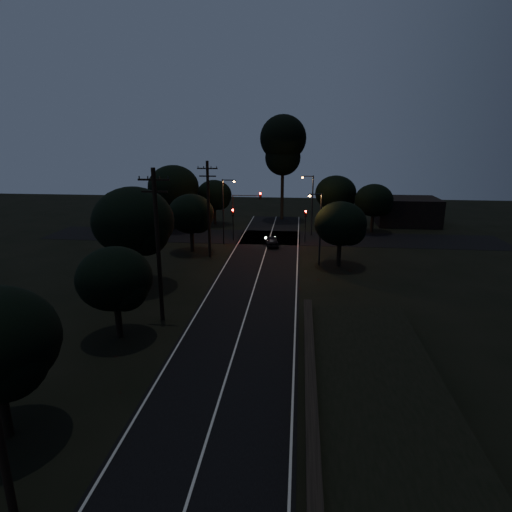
{
  "coord_description": "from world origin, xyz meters",
  "views": [
    {
      "loc": [
        3.83,
        -13.19,
        13.08
      ],
      "look_at": [
        0.0,
        24.0,
        2.5
      ],
      "focal_mm": 30.0,
      "sensor_mm": 36.0,
      "label": 1
    }
  ],
  "objects_px": {
    "signal_left": "(233,219)",
    "signal_mast": "(246,207)",
    "streetlight_b": "(311,201)",
    "signal_right": "(305,220)",
    "car": "(272,241)",
    "utility_pole_far": "(209,208)",
    "tall_pine": "(283,145)",
    "utility_pole_mid": "(158,244)",
    "streetlight_c": "(319,224)",
    "streetlight_a": "(225,207)"
  },
  "relations": [
    {
      "from": "utility_pole_mid",
      "to": "signal_left",
      "type": "bearing_deg",
      "value": 86.79
    },
    {
      "from": "signal_right",
      "to": "streetlight_a",
      "type": "bearing_deg",
      "value": -168.66
    },
    {
      "from": "utility_pole_mid",
      "to": "utility_pole_far",
      "type": "distance_m",
      "value": 17.0
    },
    {
      "from": "streetlight_b",
      "to": "utility_pole_mid",
      "type": "bearing_deg",
      "value": -111.3
    },
    {
      "from": "signal_mast",
      "to": "streetlight_a",
      "type": "relative_size",
      "value": 0.78
    },
    {
      "from": "signal_left",
      "to": "streetlight_c",
      "type": "relative_size",
      "value": 0.55
    },
    {
      "from": "signal_left",
      "to": "streetlight_b",
      "type": "xyz_separation_m",
      "value": [
        9.91,
        4.01,
        1.8
      ]
    },
    {
      "from": "signal_right",
      "to": "car",
      "type": "height_order",
      "value": "signal_right"
    },
    {
      "from": "signal_mast",
      "to": "streetlight_a",
      "type": "bearing_deg",
      "value": -140.23
    },
    {
      "from": "streetlight_a",
      "to": "car",
      "type": "relative_size",
      "value": 2.18
    },
    {
      "from": "signal_right",
      "to": "signal_mast",
      "type": "height_order",
      "value": "signal_mast"
    },
    {
      "from": "signal_left",
      "to": "utility_pole_far",
      "type": "bearing_deg",
      "value": -99.94
    },
    {
      "from": "tall_pine",
      "to": "streetlight_c",
      "type": "xyz_separation_m",
      "value": [
        4.83,
        -25.0,
        -7.34
      ]
    },
    {
      "from": "streetlight_a",
      "to": "streetlight_b",
      "type": "distance_m",
      "value": 12.19
    },
    {
      "from": "utility_pole_mid",
      "to": "signal_left",
      "type": "height_order",
      "value": "utility_pole_mid"
    },
    {
      "from": "utility_pole_far",
      "to": "signal_mast",
      "type": "relative_size",
      "value": 1.68
    },
    {
      "from": "signal_mast",
      "to": "streetlight_b",
      "type": "xyz_separation_m",
      "value": [
        8.22,
        4.01,
        0.3
      ]
    },
    {
      "from": "streetlight_b",
      "to": "streetlight_c",
      "type": "xyz_separation_m",
      "value": [
        0.52,
        -14.0,
        -0.29
      ]
    },
    {
      "from": "utility_pole_far",
      "to": "streetlight_c",
      "type": "distance_m",
      "value": 12.05
    },
    {
      "from": "tall_pine",
      "to": "car",
      "type": "distance_m",
      "value": 20.71
    },
    {
      "from": "streetlight_c",
      "to": "signal_left",
      "type": "bearing_deg",
      "value": 136.24
    },
    {
      "from": "utility_pole_mid",
      "to": "signal_right",
      "type": "bearing_deg",
      "value": 67.01
    },
    {
      "from": "signal_mast",
      "to": "streetlight_b",
      "type": "distance_m",
      "value": 9.15
    },
    {
      "from": "streetlight_a",
      "to": "streetlight_c",
      "type": "bearing_deg",
      "value": -35.69
    },
    {
      "from": "signal_left",
      "to": "tall_pine",
      "type": "bearing_deg",
      "value": 69.54
    },
    {
      "from": "signal_left",
      "to": "signal_right",
      "type": "height_order",
      "value": "same"
    },
    {
      "from": "signal_right",
      "to": "signal_mast",
      "type": "distance_m",
      "value": 7.66
    },
    {
      "from": "tall_pine",
      "to": "car",
      "type": "height_order",
      "value": "tall_pine"
    },
    {
      "from": "streetlight_a",
      "to": "streetlight_c",
      "type": "distance_m",
      "value": 13.72
    },
    {
      "from": "streetlight_b",
      "to": "car",
      "type": "bearing_deg",
      "value": -126.1
    },
    {
      "from": "utility_pole_mid",
      "to": "signal_right",
      "type": "xyz_separation_m",
      "value": [
        10.6,
        24.99,
        -2.9
      ]
    },
    {
      "from": "utility_pole_far",
      "to": "streetlight_b",
      "type": "distance_m",
      "value": 16.51
    },
    {
      "from": "utility_pole_far",
      "to": "signal_right",
      "type": "relative_size",
      "value": 2.56
    },
    {
      "from": "streetlight_b",
      "to": "car",
      "type": "relative_size",
      "value": 2.18
    },
    {
      "from": "utility_pole_far",
      "to": "utility_pole_mid",
      "type": "bearing_deg",
      "value": -90.0
    },
    {
      "from": "tall_pine",
      "to": "signal_left",
      "type": "xyz_separation_m",
      "value": [
        -5.6,
        -15.01,
        -8.85
      ]
    },
    {
      "from": "signal_mast",
      "to": "streetlight_c",
      "type": "height_order",
      "value": "streetlight_c"
    },
    {
      "from": "signal_mast",
      "to": "streetlight_b",
      "type": "relative_size",
      "value": 0.78
    },
    {
      "from": "utility_pole_mid",
      "to": "streetlight_c",
      "type": "xyz_separation_m",
      "value": [
        11.83,
        15.0,
        -1.39
      ]
    },
    {
      "from": "utility_pole_mid",
      "to": "tall_pine",
      "type": "height_order",
      "value": "tall_pine"
    },
    {
      "from": "signal_left",
      "to": "signal_mast",
      "type": "distance_m",
      "value": 2.26
    },
    {
      "from": "utility_pole_far",
      "to": "signal_left",
      "type": "xyz_separation_m",
      "value": [
        1.4,
        7.99,
        -2.65
      ]
    },
    {
      "from": "signal_left",
      "to": "streetlight_a",
      "type": "xyz_separation_m",
      "value": [
        -0.71,
        -1.99,
        1.8
      ]
    },
    {
      "from": "utility_pole_far",
      "to": "tall_pine",
      "type": "height_order",
      "value": "tall_pine"
    },
    {
      "from": "tall_pine",
      "to": "car",
      "type": "xyz_separation_m",
      "value": [
        -0.43,
        -17.5,
        -11.06
      ]
    },
    {
      "from": "utility_pole_mid",
      "to": "signal_right",
      "type": "height_order",
      "value": "utility_pole_mid"
    },
    {
      "from": "car",
      "to": "signal_right",
      "type": "bearing_deg",
      "value": -158.66
    },
    {
      "from": "signal_left",
      "to": "signal_mast",
      "type": "relative_size",
      "value": 0.66
    },
    {
      "from": "signal_right",
      "to": "streetlight_b",
      "type": "relative_size",
      "value": 0.51
    },
    {
      "from": "tall_pine",
      "to": "signal_left",
      "type": "relative_size",
      "value": 3.95
    }
  ]
}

